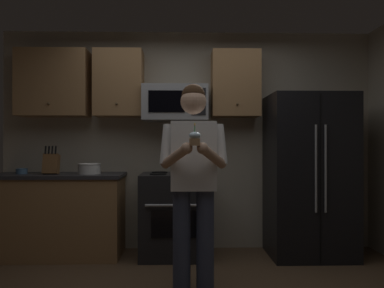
{
  "coord_description": "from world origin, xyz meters",
  "views": [
    {
      "loc": [
        -0.08,
        -3.07,
        1.24
      ],
      "look_at": [
        0.01,
        0.28,
        1.25
      ],
      "focal_mm": 37.03,
      "sensor_mm": 36.0,
      "label": 1
    }
  ],
  "objects_px": {
    "microwave": "(175,103)",
    "cupcake": "(195,138)",
    "oven_range": "(175,215)",
    "person": "(193,174)",
    "refrigerator": "(309,175)",
    "knife_block": "(51,164)",
    "bowl_large_white": "(89,168)",
    "bowl_small_colored": "(22,171)"
  },
  "relations": [
    {
      "from": "refrigerator",
      "to": "knife_block",
      "type": "bearing_deg",
      "value": 179.8
    },
    {
      "from": "bowl_large_white",
      "to": "person",
      "type": "xyz_separation_m",
      "value": [
        1.12,
        -1.06,
        0.01
      ]
    },
    {
      "from": "bowl_small_colored",
      "to": "microwave",
      "type": "bearing_deg",
      "value": 3.65
    },
    {
      "from": "knife_block",
      "to": "bowl_large_white",
      "type": "distance_m",
      "value": 0.42
    },
    {
      "from": "oven_range",
      "to": "bowl_small_colored",
      "type": "height_order",
      "value": "bowl_small_colored"
    },
    {
      "from": "oven_range",
      "to": "knife_block",
      "type": "bearing_deg",
      "value": -178.76
    },
    {
      "from": "bowl_large_white",
      "to": "person",
      "type": "height_order",
      "value": "person"
    },
    {
      "from": "person",
      "to": "cupcake",
      "type": "bearing_deg",
      "value": -90.0
    },
    {
      "from": "microwave",
      "to": "cupcake",
      "type": "height_order",
      "value": "microwave"
    },
    {
      "from": "oven_range",
      "to": "person",
      "type": "bearing_deg",
      "value": -80.9
    },
    {
      "from": "cupcake",
      "to": "oven_range",
      "type": "bearing_deg",
      "value": 97.01
    },
    {
      "from": "bowl_small_colored",
      "to": "cupcake",
      "type": "bearing_deg",
      "value": -37.27
    },
    {
      "from": "oven_range",
      "to": "refrigerator",
      "type": "height_order",
      "value": "refrigerator"
    },
    {
      "from": "oven_range",
      "to": "knife_block",
      "type": "distance_m",
      "value": 1.48
    },
    {
      "from": "microwave",
      "to": "person",
      "type": "relative_size",
      "value": 0.42
    },
    {
      "from": "knife_block",
      "to": "bowl_small_colored",
      "type": "distance_m",
      "value": 0.35
    },
    {
      "from": "bowl_small_colored",
      "to": "knife_block",
      "type": "bearing_deg",
      "value": -6.79
    },
    {
      "from": "person",
      "to": "microwave",
      "type": "bearing_deg",
      "value": 98.21
    },
    {
      "from": "knife_block",
      "to": "cupcake",
      "type": "height_order",
      "value": "cupcake"
    },
    {
      "from": "refrigerator",
      "to": "person",
      "type": "relative_size",
      "value": 1.02
    },
    {
      "from": "microwave",
      "to": "cupcake",
      "type": "xyz_separation_m",
      "value": [
        0.17,
        -1.54,
        -0.43
      ]
    },
    {
      "from": "refrigerator",
      "to": "knife_block",
      "type": "height_order",
      "value": "refrigerator"
    },
    {
      "from": "microwave",
      "to": "cupcake",
      "type": "relative_size",
      "value": 4.26
    },
    {
      "from": "oven_range",
      "to": "knife_block",
      "type": "xyz_separation_m",
      "value": [
        -1.36,
        -0.03,
        0.57
      ]
    },
    {
      "from": "knife_block",
      "to": "bowl_small_colored",
      "type": "height_order",
      "value": "knife_block"
    },
    {
      "from": "microwave",
      "to": "person",
      "type": "xyz_separation_m",
      "value": [
        0.17,
        -1.21,
        -0.72
      ]
    },
    {
      "from": "bowl_large_white",
      "to": "cupcake",
      "type": "relative_size",
      "value": 1.46
    },
    {
      "from": "oven_range",
      "to": "bowl_small_colored",
      "type": "relative_size",
      "value": 7.27
    },
    {
      "from": "bowl_large_white",
      "to": "bowl_small_colored",
      "type": "height_order",
      "value": "bowl_large_white"
    },
    {
      "from": "cupcake",
      "to": "microwave",
      "type": "bearing_deg",
      "value": 96.47
    },
    {
      "from": "knife_block",
      "to": "person",
      "type": "relative_size",
      "value": 0.18
    },
    {
      "from": "person",
      "to": "knife_block",
      "type": "bearing_deg",
      "value": 145.47
    },
    {
      "from": "refrigerator",
      "to": "person",
      "type": "xyz_separation_m",
      "value": [
        -1.33,
        -1.05,
        0.1
      ]
    },
    {
      "from": "bowl_small_colored",
      "to": "cupcake",
      "type": "relative_size",
      "value": 0.74
    },
    {
      "from": "bowl_small_colored",
      "to": "person",
      "type": "bearing_deg",
      "value": -30.35
    },
    {
      "from": "microwave",
      "to": "refrigerator",
      "type": "relative_size",
      "value": 0.41
    },
    {
      "from": "bowl_large_white",
      "to": "person",
      "type": "distance_m",
      "value": 1.54
    },
    {
      "from": "person",
      "to": "refrigerator",
      "type": "bearing_deg",
      "value": 38.32
    },
    {
      "from": "knife_block",
      "to": "cupcake",
      "type": "relative_size",
      "value": 1.84
    },
    {
      "from": "oven_range",
      "to": "microwave",
      "type": "bearing_deg",
      "value": 89.98
    },
    {
      "from": "person",
      "to": "bowl_large_white",
      "type": "bearing_deg",
      "value": 136.53
    },
    {
      "from": "microwave",
      "to": "bowl_small_colored",
      "type": "relative_size",
      "value": 5.78
    }
  ]
}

